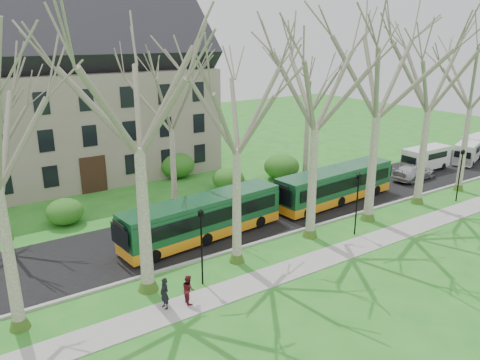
% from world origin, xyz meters
% --- Properties ---
extents(ground, '(120.00, 120.00, 0.00)m').
position_xyz_m(ground, '(0.00, 0.00, 0.00)').
color(ground, '#277321').
rests_on(ground, ground).
extents(sidewalk, '(70.00, 2.00, 0.06)m').
position_xyz_m(sidewalk, '(0.00, -2.50, 0.03)').
color(sidewalk, gray).
rests_on(sidewalk, ground).
extents(road, '(80.00, 8.00, 0.06)m').
position_xyz_m(road, '(0.00, 5.50, 0.03)').
color(road, black).
rests_on(road, ground).
extents(curb, '(80.00, 0.25, 0.14)m').
position_xyz_m(curb, '(0.00, 1.50, 0.07)').
color(curb, '#A5A39E').
rests_on(curb, ground).
extents(building, '(26.50, 12.20, 16.00)m').
position_xyz_m(building, '(-6.00, 24.00, 8.07)').
color(building, gray).
rests_on(building, ground).
extents(tree_row_verge, '(49.00, 7.00, 14.00)m').
position_xyz_m(tree_row_verge, '(0.00, 0.30, 7.00)').
color(tree_row_verge, gray).
rests_on(tree_row_verge, ground).
extents(tree_row_far, '(33.00, 7.00, 12.00)m').
position_xyz_m(tree_row_far, '(-1.33, 11.00, 6.00)').
color(tree_row_far, gray).
rests_on(tree_row_far, ground).
extents(lamp_row, '(36.22, 0.22, 4.30)m').
position_xyz_m(lamp_row, '(-0.00, -1.00, 2.57)').
color(lamp_row, black).
rests_on(lamp_row, ground).
extents(hedges, '(30.60, 8.60, 2.00)m').
position_xyz_m(hedges, '(-4.67, 14.00, 1.00)').
color(hedges, '#1B5F1B').
rests_on(hedges, ground).
extents(bus_lead, '(11.77, 3.50, 2.90)m').
position_xyz_m(bus_lead, '(-2.94, 4.20, 1.51)').
color(bus_lead, '#154A29').
rests_on(bus_lead, road).
extents(bus_follow, '(11.62, 3.24, 2.87)m').
position_xyz_m(bus_follow, '(9.49, 4.42, 1.49)').
color(bus_follow, '#154A29').
rests_on(bus_follow, road).
extents(sedan, '(5.06, 2.27, 1.44)m').
position_xyz_m(sedan, '(20.07, 4.68, 0.78)').
color(sedan, '#B6B6BB').
rests_on(sedan, road).
extents(van_a, '(5.40, 1.98, 2.35)m').
position_xyz_m(van_a, '(23.73, 6.06, 1.24)').
color(van_a, silver).
rests_on(van_a, road).
extents(van_b, '(5.45, 3.49, 2.23)m').
position_xyz_m(van_b, '(30.06, 5.39, 1.18)').
color(van_b, silver).
rests_on(van_b, road).
extents(van_c, '(5.57, 2.48, 2.36)m').
position_xyz_m(van_c, '(34.00, 6.39, 1.24)').
color(van_c, silver).
rests_on(van_c, road).
extents(pedestrian_a, '(0.47, 0.64, 1.62)m').
position_xyz_m(pedestrian_a, '(-8.77, -2.10, 0.87)').
color(pedestrian_a, black).
rests_on(pedestrian_a, sidewalk).
extents(pedestrian_b, '(0.66, 0.80, 1.52)m').
position_xyz_m(pedestrian_b, '(-7.55, -2.31, 0.82)').
color(pedestrian_b, maroon).
rests_on(pedestrian_b, sidewalk).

